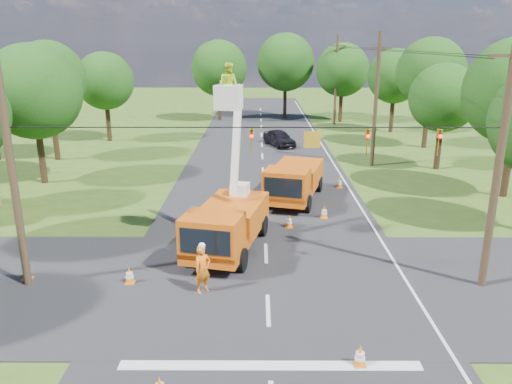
{
  "coord_description": "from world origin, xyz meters",
  "views": [
    {
      "loc": [
        -0.37,
        -15.87,
        9.28
      ],
      "look_at": [
        -0.46,
        6.18,
        2.6
      ],
      "focal_mm": 35.0,
      "sensor_mm": 36.0,
      "label": 1
    }
  ],
  "objects_px": {
    "traffic_cone_5": "(27,272)",
    "tree_left_f": "(105,81)",
    "tree_far_a": "(219,68)",
    "traffic_cone_1": "(360,356)",
    "traffic_cone_3": "(324,212)",
    "tree_right_d": "(431,72)",
    "pole_right_mid": "(376,99)",
    "traffic_cone_6": "(339,183)",
    "pole_right_far": "(336,80)",
    "traffic_cone_4": "(130,275)",
    "tree_right_e": "(395,76)",
    "tree_far_c": "(342,70)",
    "tree_right_c": "(444,98)",
    "pole_right_near": "(499,160)",
    "distant_car": "(279,138)",
    "second_truck": "(294,181)",
    "ground_worker": "(203,270)",
    "tree_left_e": "(48,78)",
    "bucket_truck": "(227,214)",
    "tree_far_b": "(286,62)",
    "pole_left": "(13,175)",
    "tree_left_d": "(33,92)"
  },
  "relations": [
    {
      "from": "bucket_truck",
      "to": "tree_left_e",
      "type": "xyz_separation_m",
      "value": [
        -15.04,
        18.61,
        4.71
      ]
    },
    {
      "from": "ground_worker",
      "to": "tree_far_c",
      "type": "xyz_separation_m",
      "value": [
        11.97,
        42.59,
        5.11
      ]
    },
    {
      "from": "traffic_cone_1",
      "to": "traffic_cone_4",
      "type": "xyz_separation_m",
      "value": [
        -8.13,
        5.27,
        0.0
      ]
    },
    {
      "from": "tree_left_f",
      "to": "tree_far_a",
      "type": "distance_m",
      "value": 16.29
    },
    {
      "from": "traffic_cone_1",
      "to": "tree_left_f",
      "type": "relative_size",
      "value": 0.08
    },
    {
      "from": "pole_left",
      "to": "tree_right_c",
      "type": "distance_m",
      "value": 29.61
    },
    {
      "from": "traffic_cone_4",
      "to": "tree_left_e",
      "type": "bearing_deg",
      "value": 117.35
    },
    {
      "from": "pole_right_near",
      "to": "tree_right_d",
      "type": "bearing_deg",
      "value": 76.87
    },
    {
      "from": "traffic_cone_5",
      "to": "pole_right_far",
      "type": "bearing_deg",
      "value": 65.28
    },
    {
      "from": "traffic_cone_1",
      "to": "tree_right_c",
      "type": "bearing_deg",
      "value": 66.42
    },
    {
      "from": "distant_car",
      "to": "second_truck",
      "type": "bearing_deg",
      "value": -111.94
    },
    {
      "from": "tree_left_d",
      "to": "tree_far_b",
      "type": "height_order",
      "value": "tree_far_b"
    },
    {
      "from": "traffic_cone_6",
      "to": "pole_right_far",
      "type": "height_order",
      "value": "pole_right_far"
    },
    {
      "from": "traffic_cone_1",
      "to": "tree_right_c",
      "type": "xyz_separation_m",
      "value": [
        10.55,
        24.16,
        4.95
      ]
    },
    {
      "from": "ground_worker",
      "to": "traffic_cone_4",
      "type": "xyz_separation_m",
      "value": [
        -3.0,
        0.7,
        -0.6
      ]
    },
    {
      "from": "pole_right_near",
      "to": "tree_right_e",
      "type": "relative_size",
      "value": 1.16
    },
    {
      "from": "tree_right_e",
      "to": "tree_far_c",
      "type": "distance_m",
      "value": 8.22
    },
    {
      "from": "pole_right_near",
      "to": "tree_far_a",
      "type": "xyz_separation_m",
      "value": [
        -13.5,
        43.0,
        1.08
      ]
    },
    {
      "from": "second_truck",
      "to": "tree_right_e",
      "type": "relative_size",
      "value": 0.81
    },
    {
      "from": "traffic_cone_1",
      "to": "tree_left_d",
      "type": "relative_size",
      "value": 0.08
    },
    {
      "from": "traffic_cone_5",
      "to": "tree_left_f",
      "type": "distance_m",
      "value": 30.48
    },
    {
      "from": "pole_right_near",
      "to": "pole_left",
      "type": "xyz_separation_m",
      "value": [
        -18.0,
        0.0,
        -0.61
      ]
    },
    {
      "from": "pole_right_mid",
      "to": "tree_right_c",
      "type": "height_order",
      "value": "pole_right_mid"
    },
    {
      "from": "traffic_cone_4",
      "to": "tree_right_e",
      "type": "distance_m",
      "value": 40.23
    },
    {
      "from": "tree_right_c",
      "to": "tree_far_c",
      "type": "xyz_separation_m",
      "value": [
        -3.7,
        23.0,
        0.75
      ]
    },
    {
      "from": "pole_right_far",
      "to": "tree_far_b",
      "type": "xyz_separation_m",
      "value": [
        -5.5,
        5.0,
        1.7
      ]
    },
    {
      "from": "traffic_cone_3",
      "to": "tree_far_a",
      "type": "xyz_separation_m",
      "value": [
        -8.25,
        35.18,
        5.83
      ]
    },
    {
      "from": "ground_worker",
      "to": "tree_left_e",
      "type": "height_order",
      "value": "tree_left_e"
    },
    {
      "from": "bucket_truck",
      "to": "traffic_cone_5",
      "type": "distance_m",
      "value": 8.61
    },
    {
      "from": "tree_far_a",
      "to": "traffic_cone_3",
      "type": "bearing_deg",
      "value": -76.8
    },
    {
      "from": "ground_worker",
      "to": "traffic_cone_3",
      "type": "height_order",
      "value": "ground_worker"
    },
    {
      "from": "distant_car",
      "to": "pole_right_mid",
      "type": "xyz_separation_m",
      "value": [
        6.9,
        -7.49,
        4.36
      ]
    },
    {
      "from": "tree_left_e",
      "to": "tree_right_e",
      "type": "bearing_deg",
      "value": 23.02
    },
    {
      "from": "tree_right_e",
      "to": "tree_left_e",
      "type": "bearing_deg",
      "value": -156.98
    },
    {
      "from": "traffic_cone_4",
      "to": "tree_right_c",
      "type": "bearing_deg",
      "value": 45.32
    },
    {
      "from": "bucket_truck",
      "to": "traffic_cone_5",
      "type": "relative_size",
      "value": 11.87
    },
    {
      "from": "traffic_cone_1",
      "to": "traffic_cone_5",
      "type": "distance_m",
      "value": 13.58
    },
    {
      "from": "pole_right_near",
      "to": "pole_right_mid",
      "type": "height_order",
      "value": "same"
    },
    {
      "from": "tree_left_f",
      "to": "traffic_cone_1",
      "type": "bearing_deg",
      "value": -63.6
    },
    {
      "from": "bucket_truck",
      "to": "tree_left_f",
      "type": "distance_m",
      "value": 29.89
    },
    {
      "from": "tree_right_e",
      "to": "ground_worker",
      "type": "bearing_deg",
      "value": -114.57
    },
    {
      "from": "tree_left_e",
      "to": "tree_far_c",
      "type": "xyz_separation_m",
      "value": [
        26.3,
        20.0,
        -0.43
      ]
    },
    {
      "from": "tree_right_c",
      "to": "tree_far_c",
      "type": "bearing_deg",
      "value": 99.14
    },
    {
      "from": "traffic_cone_6",
      "to": "pole_right_mid",
      "type": "distance_m",
      "value": 8.61
    },
    {
      "from": "traffic_cone_5",
      "to": "pole_right_mid",
      "type": "height_order",
      "value": "pole_right_mid"
    },
    {
      "from": "traffic_cone_5",
      "to": "tree_far_a",
      "type": "bearing_deg",
      "value": 83.68
    },
    {
      "from": "traffic_cone_3",
      "to": "traffic_cone_4",
      "type": "distance_m",
      "value": 11.64
    },
    {
      "from": "traffic_cone_5",
      "to": "tree_left_d",
      "type": "bearing_deg",
      "value": 109.92
    },
    {
      "from": "traffic_cone_3",
      "to": "tree_right_d",
      "type": "height_order",
      "value": "tree_right_d"
    },
    {
      "from": "traffic_cone_4",
      "to": "traffic_cone_5",
      "type": "height_order",
      "value": "same"
    }
  ]
}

